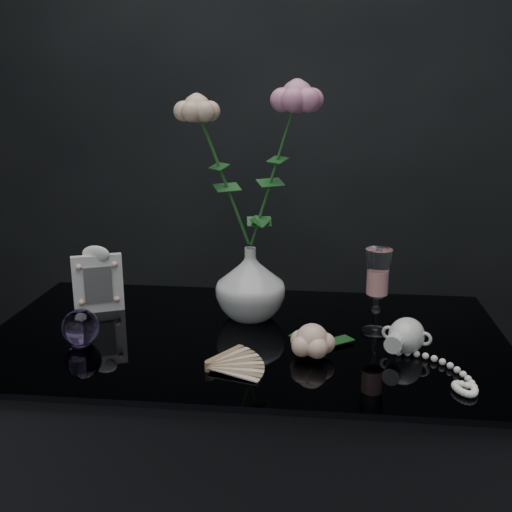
# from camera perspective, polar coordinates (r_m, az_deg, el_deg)

# --- Properties ---
(table) EXTENTS (1.05, 0.58, 0.76)m
(table) POSITION_cam_1_polar(r_m,az_deg,el_deg) (1.43, -0.92, -21.67)
(table) COLOR black
(table) RESTS_ON ground
(vase) EXTENTS (0.20, 0.20, 0.16)m
(vase) POSITION_cam_1_polar(r_m,az_deg,el_deg) (1.30, -0.54, -2.61)
(vase) COLOR silver
(vase) RESTS_ON table
(wine_glass) EXTENTS (0.07, 0.07, 0.18)m
(wine_glass) POSITION_cam_1_polar(r_m,az_deg,el_deg) (1.24, 11.44, -3.35)
(wine_glass) COLOR white
(wine_glass) RESTS_ON table
(picture_frame) EXTENTS (0.14, 0.13, 0.15)m
(picture_frame) POSITION_cam_1_polar(r_m,az_deg,el_deg) (1.38, -14.85, -2.11)
(picture_frame) COLOR white
(picture_frame) RESTS_ON table
(paperweight) EXTENTS (0.09, 0.09, 0.07)m
(paperweight) POSITION_cam_1_polar(r_m,az_deg,el_deg) (1.22, -16.38, -6.52)
(paperweight) COLOR #9C7DCB
(paperweight) RESTS_ON table
(paper_fan) EXTENTS (0.21, 0.17, 0.02)m
(paper_fan) POSITION_cam_1_polar(r_m,az_deg,el_deg) (1.08, -4.59, -10.35)
(paper_fan) COLOR beige
(paper_fan) RESTS_ON table
(loose_rose) EXTENTS (0.16, 0.20, 0.06)m
(loose_rose) POSITION_cam_1_polar(r_m,az_deg,el_deg) (1.13, 5.35, -8.00)
(loose_rose) COLOR #FFC4A4
(loose_rose) RESTS_ON table
(pearl_jar) EXTENTS (0.30, 0.31, 0.07)m
(pearl_jar) POSITION_cam_1_polar(r_m,az_deg,el_deg) (1.18, 14.15, -7.22)
(pearl_jar) COLOR silver
(pearl_jar) RESTS_ON table
(roses) EXTENTS (0.28, 0.11, 0.40)m
(roses) POSITION_cam_1_polar(r_m,az_deg,el_deg) (1.23, -0.43, 9.34)
(roses) COLOR beige
(roses) RESTS_ON vase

